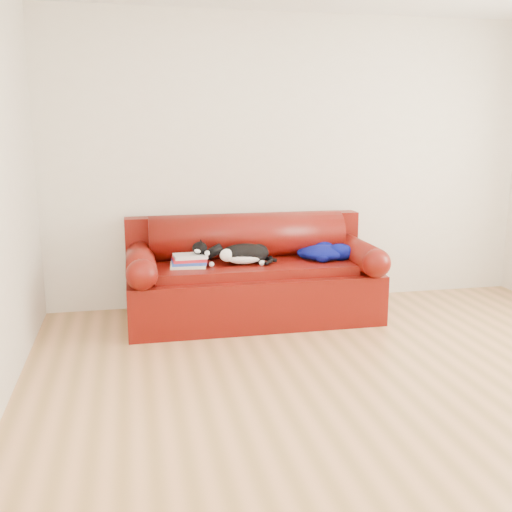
{
  "coord_description": "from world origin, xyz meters",
  "views": [
    {
      "loc": [
        -1.48,
        -3.34,
        1.62
      ],
      "look_at": [
        -0.49,
        1.35,
        0.58
      ],
      "focal_mm": 42.0,
      "sensor_mm": 36.0,
      "label": 1
    }
  ],
  "objects_px": {
    "cat": "(244,254)",
    "blanket": "(324,252)",
    "book_stack": "(189,261)",
    "sofa_base": "(253,292)"
  },
  "relations": [
    {
      "from": "cat",
      "to": "blanket",
      "type": "distance_m",
      "value": 0.72
    },
    {
      "from": "sofa_base",
      "to": "cat",
      "type": "distance_m",
      "value": 0.36
    },
    {
      "from": "blanket",
      "to": "book_stack",
      "type": "bearing_deg",
      "value": -177.46
    },
    {
      "from": "sofa_base",
      "to": "cat",
      "type": "bearing_deg",
      "value": -139.05
    },
    {
      "from": "sofa_base",
      "to": "blanket",
      "type": "height_order",
      "value": "blanket"
    },
    {
      "from": "cat",
      "to": "blanket",
      "type": "bearing_deg",
      "value": -2.53
    },
    {
      "from": "book_stack",
      "to": "cat",
      "type": "bearing_deg",
      "value": -0.67
    },
    {
      "from": "book_stack",
      "to": "cat",
      "type": "xyz_separation_m",
      "value": [
        0.46,
        -0.01,
        0.03
      ]
    },
    {
      "from": "book_stack",
      "to": "sofa_base",
      "type": "bearing_deg",
      "value": 7.29
    },
    {
      "from": "blanket",
      "to": "sofa_base",
      "type": "bearing_deg",
      "value": 178.41
    }
  ]
}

